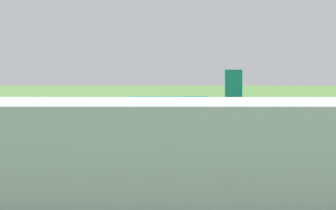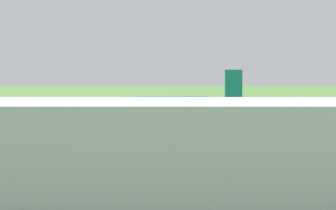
{
  "view_description": "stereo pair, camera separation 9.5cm",
  "coord_description": "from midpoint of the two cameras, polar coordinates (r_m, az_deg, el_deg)",
  "views": [
    {
      "loc": [
        -8.34,
        183.28,
        15.63
      ],
      "look_at": [
        -7.67,
        0.0,
        4.5
      ],
      "focal_mm": 61.46,
      "sensor_mm": 36.0,
      "label": 1
    },
    {
      "loc": [
        -8.44,
        183.28,
        15.63
      ],
      "look_at": [
        -7.67,
        0.0,
        4.5
      ],
      "focal_mm": 61.46,
      "sensor_mm": 36.0,
      "label": 2
    }
  ],
  "objects": [
    {
      "name": "ground_plane",
      "position": [
        184.13,
        -2.4,
        -1.4
      ],
      "size": [
        800.0,
        800.0,
        0.0
      ],
      "primitive_type": "plane",
      "color": "#477233"
    },
    {
      "name": "runway_asphalt",
      "position": [
        184.13,
        -2.4,
        -1.39
      ],
      "size": [
        600.0,
        28.7,
        0.06
      ],
      "primitive_type": "cube",
      "color": "#47474C",
      "rests_on": "ground"
    },
    {
      "name": "no_stopping_sign",
      "position": [
        221.84,
        -3.48,
        -0.19
      ],
      "size": [
        0.6,
        0.1,
        2.46
      ],
      "color": "slate",
      "rests_on": "ground"
    },
    {
      "name": "traffic_cone_orange",
      "position": [
        224.02,
        -4.64,
        -0.47
      ],
      "size": [
        0.4,
        0.4,
        0.55
      ],
      "primitive_type": "cone",
      "color": "orange",
      "rests_on": "ground"
    },
    {
      "name": "terminal_building",
      "position": [
        64.96,
        -7.76,
        -4.63
      ],
      "size": [
        103.63,
        19.46,
        33.8
      ],
      "color": "#B2B7C1",
      "rests_on": "ground"
    },
    {
      "name": "apron_concrete",
      "position": [
        134.87,
        -3.36,
        -3.18
      ],
      "size": [
        440.0,
        110.0,
        0.05
      ],
      "primitive_type": "cube",
      "color": "gray",
      "rests_on": "ground"
    },
    {
      "name": "airliner_main",
      "position": [
        183.65,
        0.1,
        -0.05
      ],
      "size": [
        54.14,
        44.29,
        15.88
      ],
      "color": "white",
      "rests_on": "ground"
    },
    {
      "name": "grass_verge_foreground",
      "position": [
        223.78,
        -1.94,
        -0.53
      ],
      "size": [
        600.0,
        80.0,
        0.04
      ],
      "primitive_type": "cube",
      "color": "#3C782B",
      "rests_on": "ground"
    }
  ]
}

